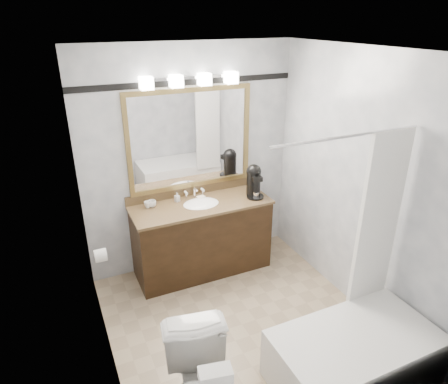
{
  "coord_description": "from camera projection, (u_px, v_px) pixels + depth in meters",
  "views": [
    {
      "loc": [
        -1.4,
        -2.64,
        2.73
      ],
      "look_at": [
        -0.03,
        0.35,
        1.26
      ],
      "focal_mm": 32.0,
      "sensor_mm": 36.0,
      "label": 1
    }
  ],
  "objects": [
    {
      "name": "room",
      "position": [
        245.0,
        208.0,
        3.33
      ],
      "size": [
        2.42,
        2.62,
        2.52
      ],
      "color": "tan",
      "rests_on": "ground"
    },
    {
      "name": "coffee_maker",
      "position": [
        254.0,
        180.0,
        4.45
      ],
      "size": [
        0.19,
        0.24,
        0.37
      ],
      "rotation": [
        0.0,
        0.0,
        -0.12
      ],
      "color": "black",
      "rests_on": "vanity"
    },
    {
      "name": "accent_stripe",
      "position": [
        188.0,
        82.0,
        4.06
      ],
      "size": [
        2.4,
        0.01,
        0.06
      ],
      "primitive_type": "cube",
      "color": "black",
      "rests_on": "room"
    },
    {
      "name": "mirror",
      "position": [
        190.0,
        139.0,
        4.3
      ],
      "size": [
        1.4,
        0.04,
        1.1
      ],
      "color": "olive",
      "rests_on": "room"
    },
    {
      "name": "cup_right",
      "position": [
        148.0,
        205.0,
        4.24
      ],
      "size": [
        0.09,
        0.09,
        0.07
      ],
      "primitive_type": "imported",
      "rotation": [
        0.0,
        0.0,
        -0.25
      ],
      "color": "white",
      "rests_on": "vanity"
    },
    {
      "name": "vanity_light_bar",
      "position": [
        190.0,
        80.0,
        3.99
      ],
      "size": [
        1.02,
        0.14,
        0.12
      ],
      "color": "silver",
      "rests_on": "room"
    },
    {
      "name": "cup_left",
      "position": [
        152.0,
        204.0,
        4.25
      ],
      "size": [
        0.12,
        0.12,
        0.07
      ],
      "primitive_type": "imported",
      "rotation": [
        0.0,
        0.0,
        0.4
      ],
      "color": "white",
      "rests_on": "vanity"
    },
    {
      "name": "tissue_box",
      "position": [
        215.0,
        375.0,
        2.28
      ],
      "size": [
        0.21,
        0.14,
        0.08
      ],
      "primitive_type": "cube",
      "rotation": [
        0.0,
        0.0,
        -0.2
      ],
      "color": "white",
      "rests_on": "toilet"
    },
    {
      "name": "bathtub",
      "position": [
        355.0,
        349.0,
        3.19
      ],
      "size": [
        1.3,
        0.75,
        1.96
      ],
      "color": "white",
      "rests_on": "ground"
    },
    {
      "name": "tp_roll",
      "position": [
        100.0,
        255.0,
        3.68
      ],
      "size": [
        0.11,
        0.12,
        0.12
      ],
      "primitive_type": "cylinder",
      "rotation": [
        0.0,
        1.57,
        0.0
      ],
      "color": "white",
      "rests_on": "room"
    },
    {
      "name": "soap_bottle_a",
      "position": [
        177.0,
        197.0,
        4.37
      ],
      "size": [
        0.06,
        0.06,
        0.1
      ],
      "primitive_type": "imported",
      "rotation": [
        0.0,
        0.0,
        0.3
      ],
      "color": "white",
      "rests_on": "vanity"
    },
    {
      "name": "vanity",
      "position": [
        202.0,
        236.0,
        4.51
      ],
      "size": [
        1.53,
        0.58,
        0.97
      ],
      "color": "black",
      "rests_on": "ground"
    },
    {
      "name": "soap_bar",
      "position": [
        201.0,
        197.0,
        4.45
      ],
      "size": [
        0.1,
        0.07,
        0.03
      ],
      "primitive_type": "cube",
      "rotation": [
        0.0,
        0.0,
        0.13
      ],
      "color": "beige",
      "rests_on": "vanity"
    }
  ]
}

